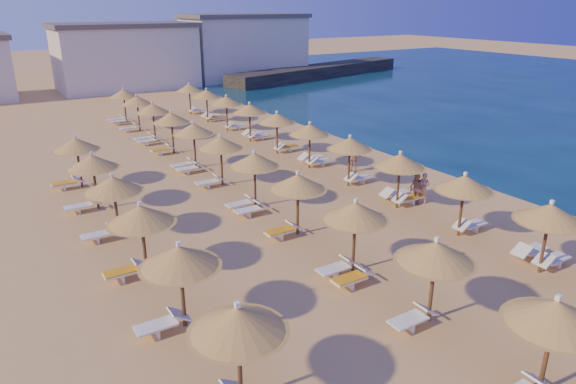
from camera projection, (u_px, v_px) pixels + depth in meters
ground at (366, 244)px, 21.09m from camera, size 220.00×220.00×0.00m
jetty at (319, 71)px, 69.21m from camera, size 30.09×11.06×1.50m
hotel_blocks at (125, 55)px, 59.21m from camera, size 50.84×9.41×8.10m
parasol_row_east at (329, 137)px, 28.59m from camera, size 2.48×43.88×2.84m
parasol_row_west at (237, 152)px, 25.73m from camera, size 2.48×43.88×2.84m
parasol_row_inland at (126, 199)px, 19.47m from camera, size 2.48×21.30×2.84m
loungers at (268, 188)px, 26.51m from camera, size 15.35×42.00×0.66m
beachgoer_b at (416, 189)px, 25.08m from camera, size 0.70×0.84×1.59m
beachgoer_a at (424, 188)px, 25.18m from camera, size 0.54×0.66×1.56m
beachgoer_c at (353, 158)px, 29.92m from camera, size 0.81×1.08×1.71m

